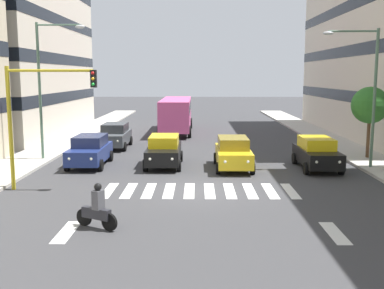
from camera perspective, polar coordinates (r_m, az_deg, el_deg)
The scene contains 16 objects.
ground_plane at distance 20.59m, azimuth 0.93°, elevation -5.75°, with size 180.00×180.00×0.00m, color #38383A.
building_right_block_0 at distance 44.40m, azimuth -22.60°, elevation 11.76°, with size 11.17×21.25×16.11m.
crosswalk_markings at distance 20.59m, azimuth 0.93°, elevation -5.74°, with size 8.55×2.80×0.01m.
lane_arrow_0 at distance 15.97m, azimuth 17.28°, elevation -10.42°, with size 0.50×2.20×0.01m, color silver.
lane_arrow_1 at distance 15.91m, azimuth -15.27°, elevation -10.41°, with size 0.50×2.20×0.01m, color silver.
car_0 at distance 26.08m, azimuth 15.21°, elevation -1.01°, with size 2.02×4.44×1.72m.
car_1 at distance 25.34m, azimuth 5.13°, elevation -1.02°, with size 2.02×4.44×1.72m.
car_2 at distance 26.03m, azimuth -3.49°, elevation -0.74°, with size 2.02×4.44×1.72m.
car_3 at distance 26.66m, azimuth -12.54°, elevation -0.71°, with size 2.02×4.44×1.72m.
car_row2_0 at distance 32.94m, azimuth -9.55°, elevation 1.12°, with size 2.02×4.44×1.72m.
bus_behind_traffic at distance 41.30m, azimuth -1.97°, elevation 4.08°, with size 2.78×10.50×3.00m.
motorcycle_with_rider at distance 15.83m, azimuth -11.71°, elevation -7.94°, with size 1.54×0.90×1.57m.
traffic_light_gantry at distance 21.39m, azimuth -18.98°, elevation 4.30°, with size 3.98×0.36×5.50m.
street_lamp_left at distance 26.37m, azimuth 20.82°, elevation 7.07°, with size 2.98×0.28×7.38m.
street_lamp_right at distance 28.53m, azimuth -17.62°, elevation 7.91°, with size 2.88×0.28×7.97m.
street_tree_1 at distance 29.59m, azimuth 21.21°, elevation 4.54°, with size 2.21×2.21×4.28m.
Camera 1 is at (0.12, 19.95, 5.10)m, focal length 43.00 mm.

